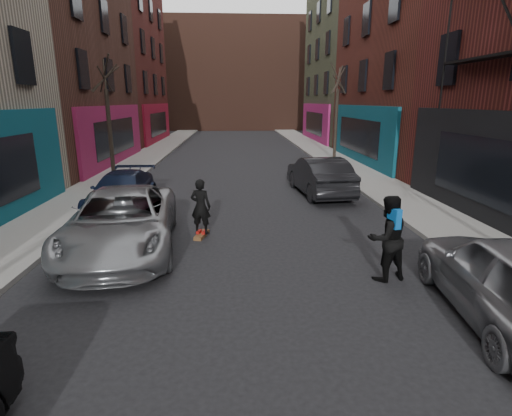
{
  "coord_description": "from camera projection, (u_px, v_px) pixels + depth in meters",
  "views": [
    {
      "loc": [
        -0.29,
        -1.62,
        3.77
      ],
      "look_at": [
        0.14,
        6.43,
        1.6
      ],
      "focal_mm": 28.0,
      "sensor_mm": 36.0,
      "label": 1
    }
  ],
  "objects": [
    {
      "name": "parked_left_far",
      "position": [
        122.0,
        221.0,
        10.22
      ],
      "size": [
        3.21,
        5.88,
        1.56
      ],
      "primitive_type": "imported",
      "rotation": [
        0.0,
        0.0,
        0.11
      ],
      "color": "gray",
      "rests_on": "ground"
    },
    {
      "name": "sidewalk_left",
      "position": [
        158.0,
        150.0,
        31.14
      ],
      "size": [
        2.5,
        84.0,
        0.13
      ],
      "primitive_type": "cube",
      "color": "gray",
      "rests_on": "ground"
    },
    {
      "name": "skateboard",
      "position": [
        202.0,
        235.0,
        11.44
      ],
      "size": [
        0.41,
        0.83,
        0.1
      ],
      "primitive_type": "cube",
      "rotation": [
        0.0,
        0.0,
        -0.25
      ],
      "color": "brown",
      "rests_on": "ground"
    },
    {
      "name": "tree_left_far",
      "position": [
        108.0,
        109.0,
        18.71
      ],
      "size": [
        2.0,
        2.0,
        6.5
      ],
      "primitive_type": null,
      "color": "black",
      "rests_on": "sidewalk_left"
    },
    {
      "name": "parked_left_end",
      "position": [
        122.0,
        191.0,
        14.21
      ],
      "size": [
        1.89,
        4.52,
        1.3
      ],
      "primitive_type": "imported",
      "rotation": [
        0.0,
        0.0,
        -0.01
      ],
      "color": "black",
      "rests_on": "ground"
    },
    {
      "name": "sidewalk_right",
      "position": [
        316.0,
        149.0,
        31.79
      ],
      "size": [
        2.5,
        84.0,
        0.13
      ],
      "primitive_type": "cube",
      "color": "gray",
      "rests_on": "ground"
    },
    {
      "name": "skateboarder",
      "position": [
        201.0,
        206.0,
        11.22
      ],
      "size": [
        0.65,
        0.51,
        1.58
      ],
      "primitive_type": "imported",
      "rotation": [
        0.0,
        0.0,
        2.9
      ],
      "color": "black",
      "rests_on": "skateboard"
    },
    {
      "name": "building_far",
      "position": [
        235.0,
        76.0,
        54.73
      ],
      "size": [
        40.0,
        10.0,
        14.0
      ],
      "primitive_type": "cube",
      "color": "#47281E",
      "rests_on": "ground"
    },
    {
      "name": "pedestrian",
      "position": [
        387.0,
        238.0,
        8.49
      ],
      "size": [
        1.07,
        0.93,
        1.87
      ],
      "rotation": [
        0.0,
        0.0,
        3.42
      ],
      "color": "black",
      "rests_on": "ground"
    },
    {
      "name": "tree_right_far",
      "position": [
        337.0,
        105.0,
        25.1
      ],
      "size": [
        2.0,
        2.0,
        6.8
      ],
      "primitive_type": null,
      "color": "black",
      "rests_on": "sidewalk_right"
    },
    {
      "name": "parked_right_end",
      "position": [
        319.0,
        176.0,
        16.48
      ],
      "size": [
        2.12,
        4.88,
        1.56
      ],
      "primitive_type": "imported",
      "rotation": [
        0.0,
        0.0,
        3.24
      ],
      "color": "black",
      "rests_on": "ground"
    }
  ]
}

